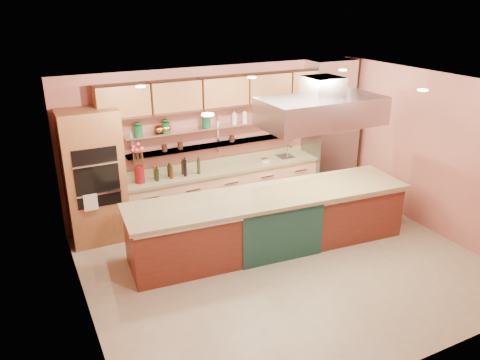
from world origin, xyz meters
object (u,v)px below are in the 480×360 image
green_canister (206,122)px  kitchen_scale (265,160)px  refrigerator (329,146)px  island (270,221)px  copper_kettle (159,129)px  flower_vase (139,175)px

green_canister → kitchen_scale: bearing=-11.0°
refrigerator → island: (-2.30, -1.53, -0.57)m
island → copper_kettle: size_ratio=26.47×
refrigerator → green_canister: bearing=175.1°
copper_kettle → island: bearing=-53.8°
island → kitchen_scale: size_ratio=29.89×
refrigerator → copper_kettle: refrigerator is taller
flower_vase → kitchen_scale: flower_vase is taller
flower_vase → green_canister: bearing=9.1°
copper_kettle → flower_vase: bearing=-154.4°
refrigerator → flower_vase: size_ratio=6.92×
refrigerator → flower_vase: 4.04m
kitchen_scale → green_canister: green_canister is taller
flower_vase → copper_kettle: bearing=25.6°
kitchen_scale → green_canister: 1.42m
green_canister → flower_vase: bearing=-170.9°
copper_kettle → green_canister: (0.91, 0.00, 0.02)m
kitchen_scale → island: bearing=-125.5°
island → green_canister: bearing=106.6°
flower_vase → kitchen_scale: size_ratio=1.95×
refrigerator → flower_vase: refrigerator is taller
island → green_canister: (-0.38, 1.76, 1.32)m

